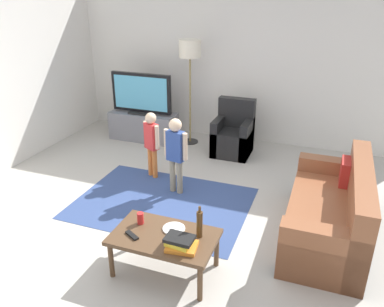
# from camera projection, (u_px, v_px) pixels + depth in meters

# --- Properties ---
(ground) EXTENTS (7.80, 7.80, 0.00)m
(ground) POSITION_uv_depth(u_px,v_px,m) (175.00, 222.00, 4.63)
(ground) COLOR #B2ADA3
(wall_back) EXTENTS (6.00, 0.12, 2.70)m
(wall_back) POSITION_uv_depth(u_px,v_px,m) (241.00, 63.00, 6.66)
(wall_back) COLOR silver
(wall_back) RESTS_ON ground
(area_rug) EXTENTS (2.20, 1.60, 0.01)m
(area_rug) POSITION_uv_depth(u_px,v_px,m) (162.00, 203.00, 5.03)
(area_rug) COLOR #33477A
(area_rug) RESTS_ON ground
(tv_stand) EXTENTS (1.20, 0.44, 0.50)m
(tv_stand) POSITION_uv_depth(u_px,v_px,m) (144.00, 126.00, 7.00)
(tv_stand) COLOR slate
(tv_stand) RESTS_ON ground
(tv) EXTENTS (1.10, 0.28, 0.71)m
(tv) POSITION_uv_depth(u_px,v_px,m) (141.00, 94.00, 6.73)
(tv) COLOR black
(tv) RESTS_ON tv_stand
(couch) EXTENTS (0.80, 1.80, 0.86)m
(couch) POSITION_uv_depth(u_px,v_px,m) (334.00, 214.00, 4.25)
(couch) COLOR brown
(couch) RESTS_ON ground
(armchair) EXTENTS (0.60, 0.60, 0.90)m
(armchair) POSITION_uv_depth(u_px,v_px,m) (233.00, 136.00, 6.41)
(armchair) COLOR black
(armchair) RESTS_ON ground
(floor_lamp) EXTENTS (0.36, 0.36, 1.78)m
(floor_lamp) POSITION_uv_depth(u_px,v_px,m) (190.00, 54.00, 6.33)
(floor_lamp) COLOR #262626
(floor_lamp) RESTS_ON ground
(child_near_tv) EXTENTS (0.30, 0.20, 0.98)m
(child_near_tv) POSITION_uv_depth(u_px,v_px,m) (152.00, 139.00, 5.50)
(child_near_tv) COLOR orange
(child_near_tv) RESTS_ON ground
(child_center) EXTENTS (0.35, 0.17, 1.05)m
(child_center) POSITION_uv_depth(u_px,v_px,m) (176.00, 149.00, 5.05)
(child_center) COLOR gray
(child_center) RESTS_ON ground
(coffee_table) EXTENTS (1.00, 0.60, 0.42)m
(coffee_table) POSITION_uv_depth(u_px,v_px,m) (164.00, 239.00, 3.71)
(coffee_table) COLOR #513823
(coffee_table) RESTS_ON ground
(book_stack) EXTENTS (0.30, 0.25, 0.11)m
(book_stack) POSITION_uv_depth(u_px,v_px,m) (180.00, 243.00, 3.49)
(book_stack) COLOR orange
(book_stack) RESTS_ON coffee_table
(bottle) EXTENTS (0.06, 0.06, 0.33)m
(bottle) POSITION_uv_depth(u_px,v_px,m) (200.00, 224.00, 3.61)
(bottle) COLOR #4C3319
(bottle) RESTS_ON coffee_table
(tv_remote) EXTENTS (0.17, 0.12, 0.02)m
(tv_remote) POSITION_uv_depth(u_px,v_px,m) (132.00, 235.00, 3.67)
(tv_remote) COLOR black
(tv_remote) RESTS_ON coffee_table
(soda_can) EXTENTS (0.07, 0.07, 0.12)m
(soda_can) POSITION_uv_depth(u_px,v_px,m) (140.00, 218.00, 3.84)
(soda_can) COLOR red
(soda_can) RESTS_ON coffee_table
(plate) EXTENTS (0.22, 0.22, 0.02)m
(plate) POSITION_uv_depth(u_px,v_px,m) (174.00, 229.00, 3.77)
(plate) COLOR white
(plate) RESTS_ON coffee_table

